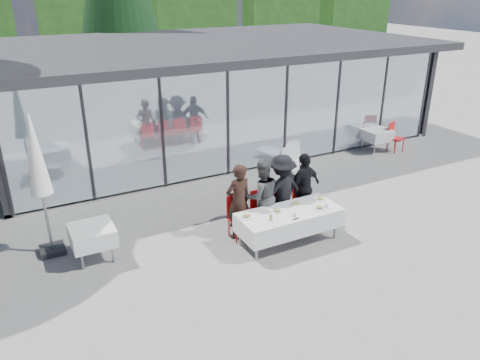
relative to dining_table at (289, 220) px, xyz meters
name	(u,v)px	position (x,y,z in m)	size (l,w,h in m)	color
ground	(268,246)	(-0.48, 0.06, -0.54)	(90.00, 90.00, 0.00)	gray
pavilion	(201,76)	(1.53, 8.22, 1.61)	(14.80, 8.80, 3.44)	gray
treeline	(28,32)	(-2.48, 28.06, 1.66)	(62.50, 2.00, 4.40)	#183D13
dining_table	(289,220)	(0.00, 0.00, 0.00)	(2.26, 0.96, 0.75)	silver
diner_a	(238,201)	(-0.86, 0.73, 0.33)	(0.63, 0.63, 1.73)	black
diner_chair_a	(238,214)	(-0.86, 0.75, 0.00)	(0.44, 0.44, 0.97)	red
diner_b	(262,196)	(-0.27, 0.73, 0.33)	(0.84, 0.84, 1.73)	#4B4B4B
diner_chair_b	(261,209)	(-0.27, 0.75, 0.00)	(0.44, 0.44, 0.97)	red
diner_c	(282,191)	(0.26, 0.73, 0.34)	(1.13, 1.13, 1.75)	black
diner_chair_c	(281,204)	(0.26, 0.75, 0.00)	(0.44, 0.44, 0.97)	red
diner_d	(304,187)	(0.88, 0.73, 0.30)	(0.99, 0.99, 1.69)	black
diner_chair_d	(303,199)	(0.88, 0.75, 0.00)	(0.44, 0.44, 0.97)	red
plate_a	(246,216)	(-0.95, 0.18, 0.24)	(0.27, 0.27, 0.07)	silver
plate_b	(277,211)	(-0.25, 0.10, 0.24)	(0.27, 0.27, 0.07)	silver
plate_c	(296,203)	(0.32, 0.21, 0.24)	(0.27, 0.27, 0.07)	silver
plate_d	(320,199)	(0.93, 0.17, 0.24)	(0.27, 0.27, 0.07)	silver
plate_extra	(320,208)	(0.65, -0.21, 0.24)	(0.27, 0.27, 0.07)	silver
juice_bottle	(271,217)	(-0.56, -0.17, 0.28)	(0.06, 0.06, 0.14)	#87B44B
drinking_glasses	(311,210)	(0.38, -0.24, 0.26)	(0.92, 0.09, 0.10)	silver
folded_eyeglasses	(296,219)	(-0.08, -0.37, 0.22)	(0.14, 0.03, 0.01)	black
spare_table_left	(92,235)	(-3.91, 1.28, 0.02)	(0.86, 0.86, 0.74)	silver
spare_table_right	(376,135)	(5.93, 3.73, 0.02)	(0.86, 0.86, 0.74)	silver
spare_chair_a	(394,135)	(6.45, 3.44, 0.00)	(0.57, 0.57, 0.97)	red
spare_chair_b	(361,132)	(5.77, 4.27, 0.00)	(0.60, 0.60, 0.97)	red
market_umbrella	(37,165)	(-4.65, 1.96, 1.45)	(0.50, 0.50, 3.00)	black
lounger	(294,160)	(2.58, 3.61, -0.28)	(0.93, 1.44, 0.72)	white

